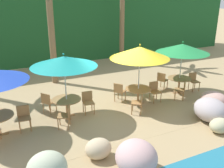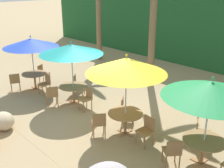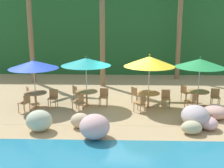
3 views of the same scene
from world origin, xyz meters
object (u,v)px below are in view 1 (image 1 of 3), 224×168
at_px(umbrella_teal, 64,61).
at_px(chair_teal_seaward, 88,101).
at_px(chair_teal_inland, 48,101).
at_px(chair_blue_seaward, 24,116).
at_px(dining_table_teal, 67,102).
at_px(chair_green_left, 182,89).
at_px(chair_yellow_left, 139,102).
at_px(chair_yellow_inland, 119,91).
at_px(chair_green_inland, 162,80).
at_px(umbrella_yellow, 140,52).
at_px(umbrella_green, 182,48).
at_px(chair_teal_left, 66,115).
at_px(dining_table_yellow, 138,91).
at_px(chair_green_seaward, 193,80).
at_px(chair_yellow_seaward, 154,90).
at_px(dining_table_green, 179,80).

bearing_deg(umbrella_teal, chair_teal_seaward, -0.45).
bearing_deg(chair_teal_inland, chair_blue_seaward, -138.51).
xyz_separation_m(chair_blue_seaward, dining_table_teal, (1.61, 0.29, 0.10)).
xyz_separation_m(chair_blue_seaward, chair_green_left, (6.69, -0.30, 0.00)).
distance_m(umbrella_teal, chair_yellow_left, 3.28).
bearing_deg(chair_yellow_inland, chair_green_inland, 9.66).
height_order(umbrella_yellow, umbrella_green, umbrella_yellow).
xyz_separation_m(chair_teal_seaward, chair_yellow_left, (1.78, -0.96, 0.00)).
bearing_deg(dining_table_teal, chair_teal_left, -107.82).
height_order(dining_table_teal, chair_teal_seaward, chair_teal_seaward).
height_order(chair_teal_seaward, dining_table_yellow, chair_teal_seaward).
xyz_separation_m(umbrella_teal, umbrella_yellow, (3.05, -0.22, 0.07)).
distance_m(umbrella_teal, chair_yellow_inland, 3.02).
bearing_deg(chair_green_inland, umbrella_teal, -170.50).
distance_m(umbrella_teal, chair_green_inland, 5.41).
bearing_deg(chair_yellow_left, chair_teal_seaward, 151.68).
distance_m(umbrella_teal, chair_teal_inland, 1.90).
bearing_deg(chair_teal_seaward, chair_yellow_left, -28.32).
distance_m(chair_teal_seaward, chair_green_left, 4.26).
xyz_separation_m(chair_yellow_inland, chair_yellow_left, (0.18, -1.37, 0.00)).
distance_m(dining_table_teal, chair_yellow_left, 2.81).
relative_size(dining_table_yellow, chair_green_seaward, 1.26).
xyz_separation_m(chair_teal_inland, chair_yellow_seaward, (4.50, -0.80, 0.00)).
height_order(chair_teal_inland, chair_yellow_seaward, same).
relative_size(chair_teal_inland, umbrella_yellow, 0.33).
relative_size(umbrella_yellow, chair_yellow_inland, 3.03).
distance_m(chair_yellow_left, umbrella_green, 3.51).
bearing_deg(umbrella_teal, chair_yellow_inland, 9.33).
distance_m(chair_blue_seaward, dining_table_green, 7.16).
xyz_separation_m(chair_teal_left, chair_yellow_inland, (2.72, 1.22, 0.00)).
distance_m(chair_teal_inland, dining_table_yellow, 3.74).
relative_size(umbrella_yellow, dining_table_yellow, 2.39).
xyz_separation_m(chair_teal_seaward, chair_green_left, (4.22, -0.58, 0.00)).
distance_m(chair_teal_inland, chair_teal_left, 1.47).
distance_m(chair_blue_seaward, chair_yellow_seaward, 5.52).
bearing_deg(umbrella_green, chair_blue_seaward, -176.61).
xyz_separation_m(umbrella_yellow, chair_yellow_inland, (-0.59, 0.62, -1.77)).
bearing_deg(chair_teal_left, dining_table_teal, 72.18).
relative_size(chair_teal_inland, chair_teal_left, 1.00).
distance_m(chair_blue_seaward, chair_teal_inland, 1.36).
height_order(chair_green_seaward, chair_green_left, same).
height_order(chair_teal_seaward, chair_teal_inland, same).
relative_size(chair_teal_left, umbrella_green, 0.35).
xyz_separation_m(umbrella_yellow, chair_green_left, (2.03, -0.37, -1.77)).
bearing_deg(umbrella_green, dining_table_yellow, -171.92).
relative_size(dining_table_teal, chair_teal_inland, 1.26).
distance_m(chair_yellow_seaward, chair_green_left, 1.24).
distance_m(chair_blue_seaward, dining_table_yellow, 4.66).
bearing_deg(dining_table_green, chair_teal_inland, 175.54).
xyz_separation_m(chair_teal_left, chair_green_seaward, (6.65, 0.92, 0.00)).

